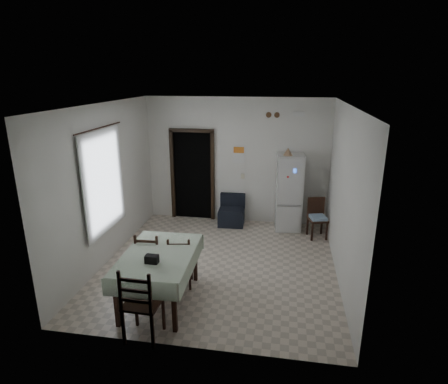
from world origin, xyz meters
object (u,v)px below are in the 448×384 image
at_px(corner_chair, 318,219).
at_px(dining_chair_far_left, 151,258).
at_px(dining_table, 160,277).
at_px(dining_chair_near_head, 143,302).
at_px(fridge, 289,193).
at_px(navy_seat, 231,210).
at_px(dining_chair_far_right, 180,260).

distance_m(corner_chair, dining_chair_far_left, 3.72).
xyz_separation_m(dining_table, dining_chair_near_head, (0.06, -0.84, 0.13)).
bearing_deg(fridge, corner_chair, -38.53).
bearing_deg(dining_table, dining_chair_near_head, -87.72).
relative_size(navy_seat, dining_chair_near_head, 0.65).
bearing_deg(dining_chair_far_left, dining_chair_near_head, 102.47).
height_order(navy_seat, dining_table, dining_table).
distance_m(navy_seat, dining_chair_near_head, 4.12).
height_order(fridge, dining_table, fridge).
bearing_deg(dining_chair_far_right, dining_chair_near_head, 75.22).
distance_m(dining_chair_far_left, dining_chair_far_right, 0.50).
bearing_deg(dining_chair_near_head, dining_chair_far_right, -93.24).
height_order(corner_chair, dining_chair_far_right, dining_chair_far_right).
relative_size(corner_chair, dining_table, 0.55).
height_order(dining_table, dining_chair_near_head, dining_chair_near_head).
relative_size(navy_seat, dining_chair_far_left, 0.74).
xyz_separation_m(fridge, dining_chair_near_head, (-1.86, -4.08, -0.32)).
bearing_deg(dining_chair_near_head, fridge, -112.64).
bearing_deg(corner_chair, dining_chair_far_right, -150.60).
bearing_deg(fridge, dining_chair_far_right, -128.59).
xyz_separation_m(navy_seat, corner_chair, (1.92, -0.40, 0.08)).
bearing_deg(dining_chair_far_right, fridge, -132.17).
distance_m(corner_chair, dining_table, 3.81).
xyz_separation_m(fridge, dining_table, (-1.92, -3.24, -0.45)).
height_order(navy_seat, dining_chair_far_right, dining_chair_far_right).
xyz_separation_m(dining_table, dining_chair_far_right, (0.18, 0.51, 0.04)).
distance_m(navy_seat, corner_chair, 1.96).
xyz_separation_m(dining_chair_far_left, dining_chair_near_head, (0.37, -1.30, 0.06)).
distance_m(dining_table, dining_chair_far_right, 0.54).
distance_m(fridge, corner_chair, 0.86).
bearing_deg(fridge, dining_chair_near_head, -120.59).
relative_size(corner_chair, dining_chair_far_right, 0.96).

